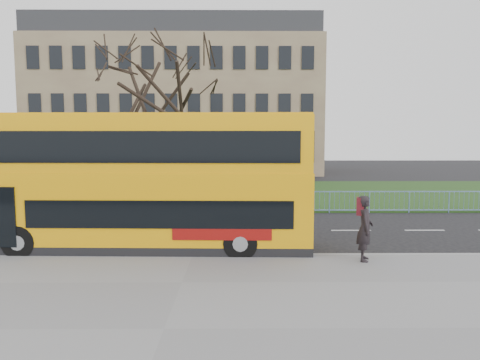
% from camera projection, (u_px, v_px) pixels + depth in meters
% --- Properties ---
extents(ground, '(120.00, 120.00, 0.00)m').
position_uv_depth(ground, '(197.00, 246.00, 14.79)').
color(ground, black).
rests_on(ground, ground).
extents(pavement, '(80.00, 10.50, 0.12)m').
position_uv_depth(pavement, '(164.00, 332.00, 8.06)').
color(pavement, slate).
rests_on(pavement, ground).
extents(kerb, '(80.00, 0.20, 0.14)m').
position_uv_depth(kerb, '(193.00, 256.00, 13.24)').
color(kerb, gray).
rests_on(kerb, ground).
extents(grass_verge, '(80.00, 15.40, 0.08)m').
position_uv_depth(grass_verge, '(217.00, 193.00, 29.02)').
color(grass_verge, '#1D3A15').
rests_on(grass_verge, ground).
extents(guard_railing, '(40.00, 0.12, 1.10)m').
position_uv_depth(guard_railing, '(209.00, 202.00, 21.31)').
color(guard_railing, '#7093C8').
rests_on(guard_railing, ground).
extents(bare_tree, '(7.45, 7.45, 10.64)m').
position_uv_depth(bare_tree, '(160.00, 109.00, 24.21)').
color(bare_tree, black).
rests_on(bare_tree, grass_verge).
extents(civic_building, '(30.00, 15.00, 14.00)m').
position_uv_depth(civic_building, '(181.00, 110.00, 48.93)').
color(civic_building, '#816952').
rests_on(civic_building, ground).
extents(yellow_bus, '(10.61, 2.82, 4.42)m').
position_uv_depth(yellow_bus, '(148.00, 179.00, 14.04)').
color(yellow_bus, '#FEAE0A').
rests_on(yellow_bus, ground).
extents(pedestrian, '(0.63, 0.80, 1.93)m').
position_uv_depth(pedestrian, '(365.00, 228.00, 12.52)').
color(pedestrian, black).
rests_on(pedestrian, pavement).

